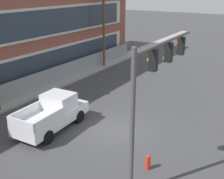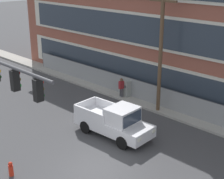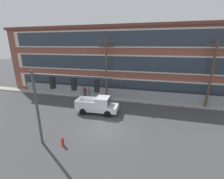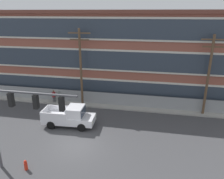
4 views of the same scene
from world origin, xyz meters
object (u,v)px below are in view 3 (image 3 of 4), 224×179
Objects in this scene: pickup_truck_white at (98,105)px; utility_pole_midblock at (212,72)px; fire_hydrant at (63,142)px; electrical_cabinet at (87,92)px; pedestrian_near_cabinet at (85,91)px; utility_pole_near_corner at (106,67)px; traffic_signal_mast at (57,93)px.

utility_pole_midblock reaches higher than pickup_truck_white.
electrical_cabinet is at bearing 104.50° from fire_hydrant.
pickup_truck_white is 3.05× the size of pedestrian_near_cabinet.
fire_hydrant is (-13.99, -11.73, -4.35)m from utility_pole_midblock.
utility_pole_midblock is at bearing 0.70° from pedestrian_near_cabinet.
pickup_truck_white is at bearing 83.67° from fire_hydrant.
utility_pole_near_corner is 6.19× the size of electrical_cabinet.
traffic_signal_mast reaches higher than electrical_cabinet.
utility_pole_near_corner reaches higher than pedestrian_near_cabinet.
traffic_signal_mast is at bearing -75.37° from electrical_cabinet.
traffic_signal_mast is 1.21× the size of pickup_truck_white.
utility_pole_midblock is at bearing 1.12° from utility_pole_near_corner.
pickup_truck_white reaches higher than pedestrian_near_cabinet.
pickup_truck_white is at bearing 84.21° from traffic_signal_mast.
pedestrian_near_cabinet is 2.17× the size of fire_hydrant.
utility_pole_midblock is 5.91× the size of electrical_cabinet.
pickup_truck_white is 6.74m from fire_hydrant.
pickup_truck_white is 0.60× the size of utility_pole_midblock.
traffic_signal_mast is 7.71m from pickup_truck_white.
pickup_truck_white is 14.68m from utility_pole_midblock.
pedestrian_near_cabinet is (-3.30, 11.62, -3.62)m from traffic_signal_mast.
traffic_signal_mast is at bearing -139.68° from utility_pole_midblock.
pickup_truck_white is at bearing -159.10° from utility_pole_midblock.
utility_pole_near_corner is 5.40m from pedestrian_near_cabinet.
fire_hydrant is (-0.05, 0.09, -4.22)m from traffic_signal_mast.
traffic_signal_mast is at bearing -74.12° from pedestrian_near_cabinet.
utility_pole_near_corner is 13.61m from utility_pole_midblock.
utility_pole_near_corner reaches higher than pickup_truck_white.
electrical_cabinet is at bearing 104.63° from traffic_signal_mast.
electrical_cabinet is at bearing 126.07° from pickup_truck_white.
electrical_cabinet is at bearing 179.36° from utility_pole_midblock.
utility_pole_midblock is at bearing 40.32° from traffic_signal_mast.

